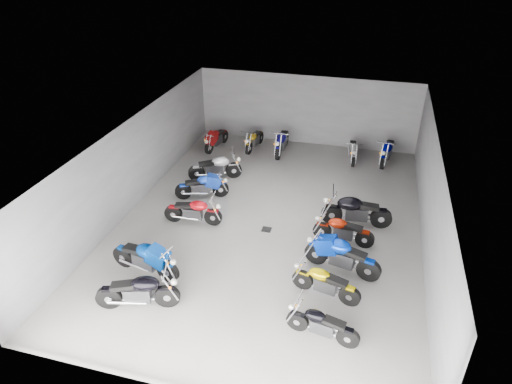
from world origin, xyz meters
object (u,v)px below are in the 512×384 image
Objects in this scene: motorcycle_right_b at (325,282)px; motorcycle_back_e at (353,150)px; motorcycle_left_e at (202,186)px; motorcycle_left_d at (194,211)px; motorcycle_left_b at (146,258)px; motorcycle_back_a at (216,139)px; motorcycle_left_f at (216,167)px; motorcycle_right_a at (322,324)px; motorcycle_right_d at (343,230)px; motorcycle_back_f at (387,151)px; motorcycle_left_a at (138,291)px; motorcycle_back_b at (254,140)px; motorcycle_back_c at (282,141)px; motorcycle_right_c at (341,256)px; motorcycle_right_e at (356,211)px; drain_grate at (267,229)px.

motorcycle_right_b is 8.87m from motorcycle_back_e.
motorcycle_left_e is 0.98× the size of motorcycle_right_b.
motorcycle_back_e is (4.82, 6.43, -0.03)m from motorcycle_left_d.
motorcycle_back_a is (-0.99, 8.89, -0.07)m from motorcycle_left_b.
motorcycle_right_a is at bearing 11.88° from motorcycle_left_f.
motorcycle_left_b is 6.14m from motorcycle_right_d.
motorcycle_back_f is at bearing 2.36° from motorcycle_right_a.
motorcycle_back_a is (-6.33, 5.87, 0.00)m from motorcycle_right_d.
motorcycle_left_a is 1.12× the size of motorcycle_right_b.
motorcycle_back_c is (1.31, -0.07, 0.08)m from motorcycle_back_b.
motorcycle_back_a reaches higher than motorcycle_back_e.
motorcycle_right_b is at bearing 105.19° from motorcycle_left_b.
motorcycle_right_c is at bearing 85.61° from motorcycle_back_e.
motorcycle_left_a is 7.52m from motorcycle_right_e.
motorcycle_left_a is at bearing 81.38° from motorcycle_back_c.
motorcycle_back_a is at bearing 54.89° from motorcycle_right_c.
motorcycle_right_e is 1.09× the size of motorcycle_back_f.
motorcycle_right_d reaches higher than motorcycle_right_a.
motorcycle_left_e is 6.58m from motorcycle_right_b.
motorcycle_right_c is at bearing 91.65° from motorcycle_back_f.
motorcycle_back_f is (6.14, 10.73, -0.01)m from motorcycle_left_a.
motorcycle_left_d is 9.09m from motorcycle_back_f.
motorcycle_back_a is 1.74m from motorcycle_back_b.
motorcycle_right_b reaches higher than motorcycle_back_b.
motorcycle_right_a is (5.24, -5.63, -0.04)m from motorcycle_left_e.
motorcycle_left_a reaches higher than motorcycle_right_d.
motorcycle_right_d is (5.35, -3.04, -0.04)m from motorcycle_left_f.
motorcycle_back_c reaches higher than motorcycle_left_a.
motorcycle_right_d is (2.51, -0.07, 0.47)m from drain_grate.
motorcycle_right_b is at bearing -49.44° from drain_grate.
motorcycle_right_c is at bearing -171.44° from motorcycle_right_d.
motorcycle_left_b reaches higher than drain_grate.
motorcycle_left_a is at bearing 70.21° from motorcycle_back_f.
motorcycle_left_b reaches higher than motorcycle_back_a.
motorcycle_left_a is at bearing 136.25° from motorcycle_right_d.
motorcycle_left_a is at bearing -17.82° from motorcycle_left_e.
motorcycle_left_d is 6.45m from motorcycle_back_b.
motorcycle_right_d is at bearing 89.04° from motorcycle_back_f.
motorcycle_left_b is 1.19× the size of motorcycle_back_e.
motorcycle_right_b is 1.02× the size of motorcycle_back_b.
motorcycle_left_a is 7.37m from motorcycle_left_f.
motorcycle_back_c reaches higher than motorcycle_right_b.
motorcycle_back_b is (0.71, 9.29, -0.09)m from motorcycle_left_b.
motorcycle_left_e is at bearing 113.09° from motorcycle_back_a.
motorcycle_left_f is 1.04× the size of motorcycle_right_b.
motorcycle_back_e is 1.44m from motorcycle_back_f.
drain_grate is 3.07m from motorcycle_right_e.
motorcycle_right_b is (4.79, -2.44, -0.01)m from motorcycle_left_d.
drain_grate is 0.14× the size of motorcycle_back_c.
motorcycle_right_a is 0.85× the size of motorcycle_back_f.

